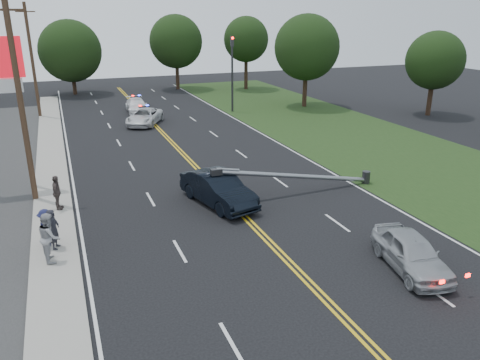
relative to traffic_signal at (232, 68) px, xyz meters
name	(u,v)px	position (x,y,z in m)	size (l,w,h in m)	color
ground	(309,283)	(-8.30, -30.00, -4.21)	(120.00, 120.00, 0.00)	black
sidewalk	(53,212)	(-16.70, -20.00, -4.15)	(1.80, 70.00, 0.12)	#9A968B
grass_verge	(417,163)	(5.20, -20.00, -4.20)	(12.00, 80.00, 0.01)	#1C3314
centerline_yellow	(218,190)	(-8.30, -20.00, -4.19)	(0.36, 80.00, 0.00)	gold
traffic_signal	(232,68)	(0.00, 0.00, 0.00)	(0.28, 0.41, 7.05)	#2D2D30
fallen_streetlight	(305,176)	(-4.11, -22.00, -3.29)	(9.36, 0.44, 1.91)	#2D2D30
utility_pole_mid	(21,102)	(-17.50, -18.00, 0.88)	(1.60, 0.28, 10.00)	#382619
utility_pole_far	(32,61)	(-17.50, 4.00, 0.88)	(1.60, 0.28, 10.00)	#382619
tree_6	(70,51)	(-13.77, 16.43, 0.76)	(7.04, 7.04, 8.49)	black
tree_7	(176,42)	(-1.41, 15.97, 1.58)	(6.45, 6.45, 9.02)	black
tree_8	(246,39)	(6.66, 12.92, 1.84)	(5.49, 5.49, 8.81)	black
tree_9	(307,47)	(7.83, -0.21, 1.66)	(6.44, 6.44, 9.10)	black
tree_13	(435,60)	(16.56, -8.36, 0.81)	(5.22, 5.22, 7.64)	black
crashed_sedan	(218,189)	(-8.94, -21.86, -3.40)	(1.71, 4.90, 1.61)	black
waiting_sedan	(411,252)	(-4.33, -30.49, -3.51)	(1.64, 4.06, 1.38)	#A5A9AD
emergency_a	(145,117)	(-9.04, -2.60, -3.54)	(2.22, 4.81, 1.34)	silver
emergency_b	(137,106)	(-8.78, 2.83, -3.54)	(1.85, 4.56, 1.32)	white
bystander_a	(54,229)	(-16.61, -24.12, -3.25)	(0.61, 0.40, 1.67)	#212128
bystander_b	(49,237)	(-16.77, -25.08, -3.12)	(0.94, 0.73, 1.93)	#9E9EA2
bystander_c	(46,228)	(-16.91, -23.74, -3.30)	(1.01, 0.58, 1.57)	#1B1E45
bystander_d	(57,193)	(-16.42, -19.91, -3.24)	(0.99, 0.41, 1.69)	#524542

